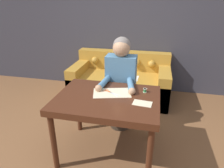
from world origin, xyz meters
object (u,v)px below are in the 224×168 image
couch (121,81)px  person (121,84)px  scissors (109,92)px  thread_spool (145,90)px  dining_table (107,104)px

couch → person: 1.07m
person → scissors: size_ratio=5.61×
couch → scissors: (0.12, -1.41, 0.46)m
thread_spool → couch: bearing=111.1°
dining_table → scissors: size_ratio=4.82×
person → couch: bearing=100.2°
dining_table → person: person is taller
scissors → thread_spool: (0.40, 0.08, 0.02)m
couch → person: person is taller
person → thread_spool: (0.34, -0.35, 0.11)m
scissors → thread_spool: thread_spool is taller
dining_table → person: bearing=85.0°
scissors → person: bearing=82.1°
person → scissors: person is taller
dining_table → thread_spool: 0.45m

